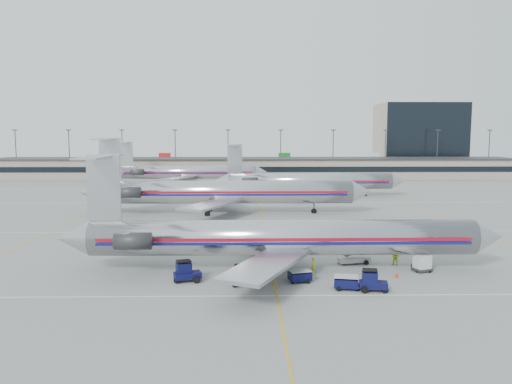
{
  "coord_description": "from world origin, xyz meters",
  "views": [
    {
      "loc": [
        -2.48,
        -58.97,
        13.62
      ],
      "look_at": [
        -1.09,
        19.85,
        4.5
      ],
      "focal_mm": 35.0,
      "sensor_mm": 36.0,
      "label": 1
    }
  ],
  "objects_px": {
    "tug_center": "(243,276)",
    "belt_loader": "(355,258)",
    "jet_second_row": "(221,192)",
    "uld_container": "(422,263)",
    "jet_foreground": "(274,237)"
  },
  "relations": [
    {
      "from": "tug_center",
      "to": "uld_container",
      "type": "bearing_deg",
      "value": 13.43
    },
    {
      "from": "jet_second_row",
      "to": "belt_loader",
      "type": "xyz_separation_m",
      "value": [
        15.91,
        -33.81,
        -3.25
      ]
    },
    {
      "from": "jet_foreground",
      "to": "tug_center",
      "type": "height_order",
      "value": "jet_foreground"
    },
    {
      "from": "jet_foreground",
      "to": "uld_container",
      "type": "bearing_deg",
      "value": -2.74
    },
    {
      "from": "jet_second_row",
      "to": "uld_container",
      "type": "height_order",
      "value": "jet_second_row"
    },
    {
      "from": "tug_center",
      "to": "belt_loader",
      "type": "distance_m",
      "value": 14.0
    },
    {
      "from": "belt_loader",
      "to": "jet_second_row",
      "type": "bearing_deg",
      "value": 100.92
    },
    {
      "from": "tug_center",
      "to": "belt_loader",
      "type": "xyz_separation_m",
      "value": [
        11.77,
        7.58,
        -0.31
      ]
    },
    {
      "from": "jet_second_row",
      "to": "belt_loader",
      "type": "relative_size",
      "value": 12.21
    },
    {
      "from": "belt_loader",
      "to": "tug_center",
      "type": "bearing_deg",
      "value": -161.5
    },
    {
      "from": "jet_foreground",
      "to": "tug_center",
      "type": "distance_m",
      "value": 6.44
    },
    {
      "from": "jet_foreground",
      "to": "uld_container",
      "type": "relative_size",
      "value": 22.29
    },
    {
      "from": "tug_center",
      "to": "belt_loader",
      "type": "relative_size",
      "value": 0.57
    },
    {
      "from": "uld_container",
      "to": "belt_loader",
      "type": "height_order",
      "value": "belt_loader"
    },
    {
      "from": "jet_foreground",
      "to": "belt_loader",
      "type": "height_order",
      "value": "jet_foreground"
    }
  ]
}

